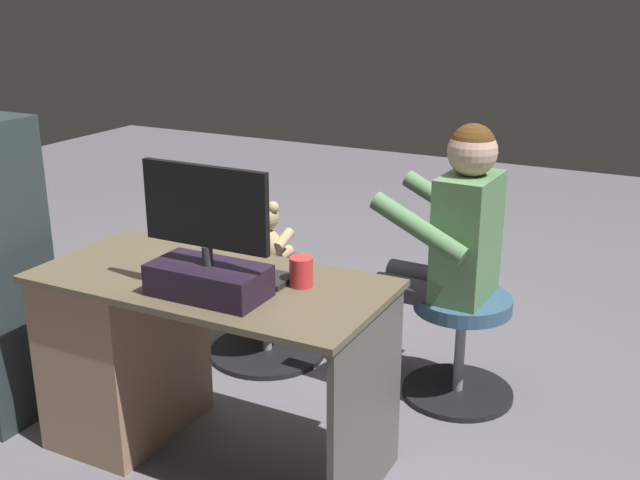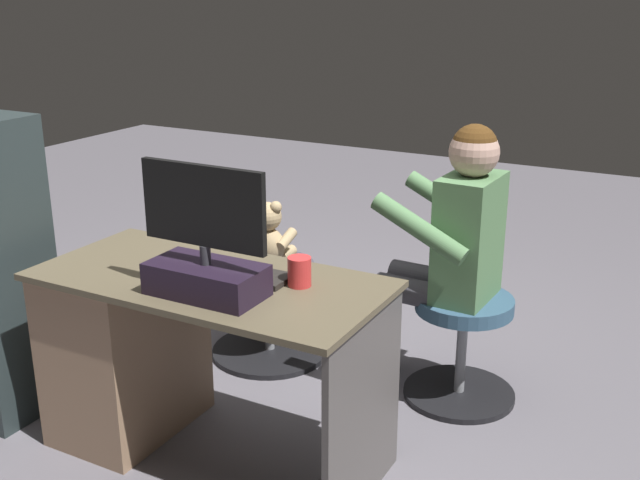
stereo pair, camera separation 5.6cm
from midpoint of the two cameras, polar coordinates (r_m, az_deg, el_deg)
The scene contains 12 objects.
ground_plane at distance 3.33m, azimuth -4.06°, elevation -12.08°, with size 10.00×10.00×0.00m, color #605C64.
desk at distance 3.04m, azimuth -13.45°, elevation -7.58°, with size 1.25×0.61×0.71m.
monitor at distance 2.53m, azimuth -8.94°, elevation -1.43°, with size 0.46×0.20×0.44m.
keyboard at distance 2.73m, azimuth -6.84°, elevation -2.42°, with size 0.42×0.14×0.02m, color black.
computer_mouse at distance 2.90m, azimuth -11.31°, elevation -1.18°, with size 0.06×0.10×0.04m, color black.
cup at distance 2.60m, azimuth -2.02°, elevation -2.36°, with size 0.08×0.08×0.10m, color red.
tv_remote at distance 2.73m, azimuth -11.68°, elevation -2.68°, with size 0.04×0.15×0.02m, color black.
notebook_binder at distance 2.65m, azimuth -8.26°, elevation -3.03°, with size 0.22×0.30×0.02m, color beige.
office_chair_teddy at distance 3.64m, azimuth -4.44°, elevation -4.76°, with size 0.55×0.55×0.46m.
teddy_bear at distance 3.53m, azimuth -4.48°, elevation 0.36°, with size 0.21×0.21×0.30m.
visitor_chair at distance 3.32m, azimuth 9.89°, elevation -7.05°, with size 0.47×0.47×0.46m.
person at distance 3.18m, azimuth 8.94°, elevation 0.11°, with size 0.52×0.49×1.18m.
Camera 1 is at (-1.48, 2.45, 1.69)m, focal length 43.23 mm.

